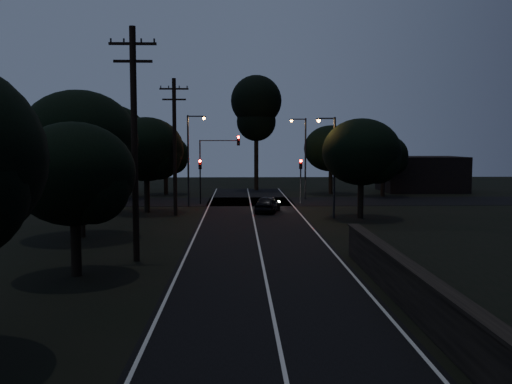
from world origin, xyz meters
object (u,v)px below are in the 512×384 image
signal_right (301,173)px  streetlight_a (190,154)px  tall_pine (256,108)px  signal_mast (219,157)px  car (268,204)px  signal_left (200,173)px  streetlight_c (332,160)px  utility_pole_far (175,144)px  streetlight_b (303,153)px  utility_pole_mid (134,140)px

signal_right → streetlight_a: 10.26m
tall_pine → signal_mast: (-3.91, -15.01, -5.34)m
signal_mast → car: 8.52m
signal_left → tall_pine: bearing=69.5°
signal_left → streetlight_c: streetlight_c is taller
signal_left → streetlight_a: (-0.71, -1.99, 1.80)m
tall_pine → signal_left: size_ratio=3.28×
utility_pole_far → signal_right: size_ratio=2.56×
utility_pole_far → streetlight_c: utility_pole_far is taller
streetlight_a → signal_right: bearing=11.3°
signal_right → streetlight_b: streetlight_b is taller
tall_pine → streetlight_b: tall_pine is taller
utility_pole_mid → car: (7.23, 18.51, -5.06)m
utility_pole_far → streetlight_c: 12.05m
utility_pole_mid → utility_pole_far: (0.00, 17.00, -0.25)m
signal_right → car: bearing=-117.5°
utility_pole_far → tall_pine: 24.40m
signal_right → signal_mast: size_ratio=0.66×
signal_mast → car: bearing=-57.4°
utility_pole_far → signal_right: (10.60, 7.99, -2.65)m
utility_pole_far → signal_mast: bearing=68.9°
tall_pine → streetlight_b: size_ratio=1.68×
utility_pole_mid → signal_right: 27.30m
utility_pole_mid → signal_left: bearing=86.8°
utility_pole_mid → streetlight_b: (11.31, 29.00, -1.10)m
signal_mast → streetlight_a: size_ratio=0.78×
streetlight_c → streetlight_b: bearing=92.1°
signal_left → car: (5.83, -6.48, -2.15)m
signal_left → signal_right: (9.20, 0.00, 0.00)m
streetlight_a → streetlight_b: 12.19m
signal_right → signal_left: bearing=180.0°
streetlight_a → streetlight_c: 13.72m
signal_mast → car: signal_mast is taller
utility_pole_far → signal_right: 13.53m
utility_pole_mid → tall_pine: size_ratio=0.82×
utility_pole_mid → streetlight_b: utility_pole_mid is taller
tall_pine → streetlight_c: (4.83, -25.00, -5.33)m
streetlight_a → car: streetlight_a is taller
signal_mast → streetlight_b: 9.15m
signal_right → streetlight_a: streetlight_a is taller
tall_pine → car: size_ratio=3.36×
streetlight_a → streetlight_b: (10.61, 6.00, 0.00)m
tall_pine → streetlight_b: (4.31, -11.00, -5.04)m
streetlight_a → car: size_ratio=2.00×
utility_pole_mid → signal_left: 25.19m
utility_pole_mid → streetlight_c: size_ratio=1.47×
signal_left → streetlight_b: bearing=22.0°
signal_left → signal_right: bearing=0.0°
tall_pine → streetlight_a: (-6.31, -17.00, -5.04)m
utility_pole_far → signal_mast: (3.09, 7.99, -1.15)m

